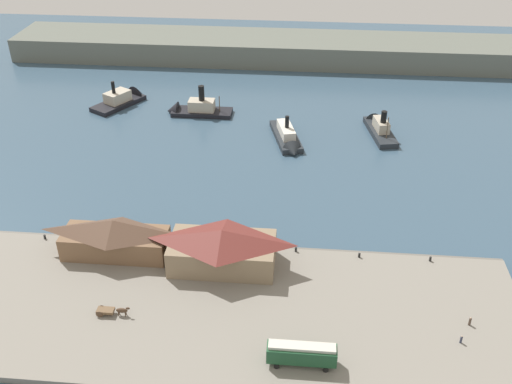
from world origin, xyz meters
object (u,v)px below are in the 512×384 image
object	(u,v)px
street_tram	(302,353)
mooring_post_center_west	(296,250)
pedestrian_at_waters_edge	(470,321)
mooring_post_center_east	(359,255)
mooring_post_east	(430,259)
ferry_shed_west_terminal	(115,237)
ferry_shed_customs_shed	(222,248)
ferry_mid_harbor	(288,139)
ferry_moored_west	(124,99)
ferry_moored_east	(378,127)
pedestrian_by_tram	(461,339)
mooring_post_west	(45,237)
horse_cart	(111,311)
ferry_approaching_west	(193,109)

from	to	relation	value
street_tram	mooring_post_center_west	bearing A→B (deg)	93.62
pedestrian_at_waters_edge	mooring_post_center_east	world-z (taller)	pedestrian_at_waters_edge
mooring_post_east	mooring_post_center_east	bearing A→B (deg)	-179.62
ferry_shed_west_terminal	mooring_post_east	size ratio (longest dim) A/B	22.83
ferry_shed_customs_shed	mooring_post_east	bearing A→B (deg)	6.93
ferry_shed_west_terminal	ferry_mid_harbor	world-z (taller)	ferry_shed_west_terminal
ferry_moored_west	ferry_moored_east	size ratio (longest dim) A/B	0.96
ferry_shed_customs_shed	pedestrian_at_waters_edge	bearing A→B (deg)	-15.48
ferry_mid_harbor	ferry_moored_east	bearing A→B (deg)	21.05
ferry_shed_customs_shed	pedestrian_by_tram	distance (m)	44.12
mooring_post_east	mooring_post_west	world-z (taller)	same
mooring_post_west	ferry_moored_east	bearing A→B (deg)	39.37
ferry_moored_east	ferry_moored_west	bearing A→B (deg)	170.27
pedestrian_by_tram	ferry_moored_east	xyz separation A→B (m)	(-6.46, 79.64, -0.50)
horse_cart	mooring_post_west	world-z (taller)	horse_cart
ferry_approaching_west	ferry_mid_harbor	bearing A→B (deg)	-29.74
horse_cart	ferry_moored_west	xyz separation A→B (m)	(-24.08, 91.49, -0.78)
mooring_post_west	ferry_mid_harbor	world-z (taller)	ferry_mid_harbor
mooring_post_east	mooring_post_center_east	xyz separation A→B (m)	(-13.46, -0.09, 0.00)
mooring_post_center_west	ferry_mid_harbor	world-z (taller)	ferry_mid_harbor
ferry_moored_west	ferry_mid_harbor	xyz separation A→B (m)	(50.89, -22.42, -0.06)
pedestrian_by_tram	mooring_post_west	world-z (taller)	pedestrian_by_tram
horse_cart	ferry_mid_harbor	xyz separation A→B (m)	(26.81, 69.07, -0.84)
pedestrian_by_tram	ferry_moored_east	bearing A→B (deg)	94.64
mooring_post_center_west	ferry_approaching_west	bearing A→B (deg)	116.42
mooring_post_east	ferry_approaching_west	bearing A→B (deg)	131.50
ferry_shed_customs_shed	ferry_moored_west	distance (m)	86.84
mooring_post_west	ferry_moored_west	world-z (taller)	ferry_moored_west
mooring_post_center_east	street_tram	bearing A→B (deg)	-110.71
mooring_post_west	ferry_moored_west	bearing A→B (deg)	93.32
street_tram	ferry_approaching_west	distance (m)	99.22
mooring_post_center_west	pedestrian_at_waters_edge	bearing A→B (deg)	-30.44
ferry_moored_west	mooring_post_center_west	bearing A→B (deg)	-52.41
ferry_shed_west_terminal	mooring_post_center_east	world-z (taller)	ferry_shed_west_terminal
street_tram	mooring_post_east	distance (m)	36.66
ferry_shed_customs_shed	mooring_post_center_west	bearing A→B (deg)	21.52
pedestrian_by_tram	ferry_mid_harbor	distance (m)	76.75
ferry_approaching_west	pedestrian_by_tram	bearing A→B (deg)	-55.46
mooring_post_center_west	ferry_moored_east	bearing A→B (deg)	70.30
ferry_moored_west	ferry_shed_west_terminal	bearing A→B (deg)	-75.01
pedestrian_by_tram	pedestrian_at_waters_edge	size ratio (longest dim) A/B	0.90
mooring_post_east	ferry_approaching_west	distance (m)	87.40
pedestrian_at_waters_edge	ferry_shed_customs_shed	bearing A→B (deg)	164.52
street_tram	mooring_post_center_west	world-z (taller)	street_tram
horse_cart	pedestrian_at_waters_edge	distance (m)	60.22
mooring_post_center_east	horse_cart	bearing A→B (deg)	-155.26
ferry_moored_east	street_tram	bearing A→B (deg)	-102.40
ferry_mid_harbor	pedestrian_at_waters_edge	bearing A→B (deg)	-63.20
mooring_post_west	mooring_post_center_east	bearing A→B (deg)	-0.22
street_tram	mooring_post_west	distance (m)	59.34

